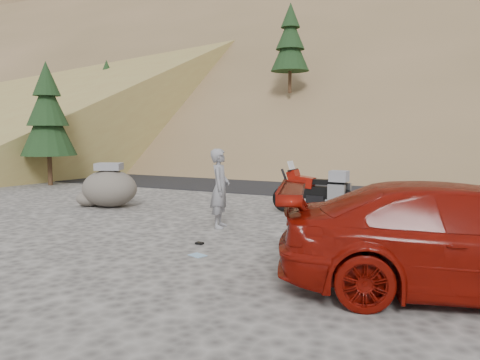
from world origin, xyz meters
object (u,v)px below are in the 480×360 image
(man, at_px, (220,227))
(red_car, at_px, (468,294))
(boulder, at_px, (110,188))
(motorcycle, at_px, (318,192))

(man, xyz_separation_m, red_car, (5.21, -2.44, 0.00))
(man, height_order, boulder, boulder)
(red_car, relative_size, boulder, 2.69)
(motorcycle, bearing_deg, boulder, -164.36)
(man, bearing_deg, boulder, 57.01)
(man, distance_m, red_car, 5.76)
(motorcycle, relative_size, boulder, 1.25)
(motorcycle, height_order, red_car, motorcycle)
(motorcycle, xyz_separation_m, man, (-1.59, -2.57, -0.62))
(man, relative_size, red_car, 0.35)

